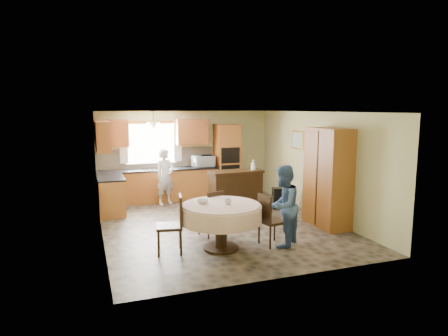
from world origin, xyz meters
TOP-DOWN VIEW (x-y plane):
  - floor at (0.00, 0.00)m, footprint 5.00×6.00m
  - ceiling at (0.00, 0.00)m, footprint 5.00×6.00m
  - wall_back at (0.00, 3.00)m, footprint 5.00×0.02m
  - wall_front at (0.00, -3.00)m, footprint 5.00×0.02m
  - wall_left at (-2.50, 0.00)m, footprint 0.02×6.00m
  - wall_right at (2.50, 0.00)m, footprint 0.02×6.00m
  - window at (-1.00, 2.98)m, footprint 1.40×0.03m
  - curtain_left at (-1.75, 2.93)m, footprint 0.22×0.02m
  - curtain_right at (-0.25, 2.93)m, footprint 0.22×0.02m
  - base_cab_back at (-0.85, 2.70)m, footprint 3.30×0.60m
  - counter_back at (-0.85, 2.70)m, footprint 3.30×0.64m
  - base_cab_left at (-2.20, 1.80)m, footprint 0.60×1.20m
  - counter_left at (-2.20, 1.80)m, footprint 0.64×1.20m
  - backsplash at (-0.85, 2.99)m, footprint 3.30×0.02m
  - wall_cab_left at (-2.05, 2.83)m, footprint 0.85×0.33m
  - wall_cab_right at (0.15, 2.83)m, footprint 0.90×0.33m
  - wall_cab_side at (-2.33, 1.80)m, footprint 0.33×1.20m
  - oven_tower at (1.15, 2.69)m, footprint 0.66×0.62m
  - oven_upper at (1.15, 2.38)m, footprint 0.56×0.01m
  - oven_lower at (1.15, 2.38)m, footprint 0.56×0.01m
  - pendant at (-1.00, 2.50)m, footprint 0.36×0.36m
  - sideboard at (0.80, 1.06)m, footprint 1.39×0.65m
  - space_heater at (1.97, 0.87)m, footprint 0.45×0.37m
  - cupboard at (2.22, -0.85)m, footprint 0.57×1.13m
  - dining_table at (-0.46, -1.48)m, footprint 1.49×1.49m
  - chair_left at (-1.32, -1.38)m, footprint 0.53×0.53m
  - chair_back at (-0.37, -0.71)m, footprint 0.51×0.51m
  - chair_right at (0.46, -1.60)m, footprint 0.49×0.49m
  - framed_picture at (2.47, 0.90)m, footprint 0.06×0.59m
  - microwave at (0.42, 2.65)m, footprint 0.64×0.50m
  - person_sink at (-0.75, 2.30)m, footprint 0.65×0.55m
  - person_dining at (0.69, -1.69)m, footprint 0.95×0.93m
  - bowl_sideboard at (0.50, 1.06)m, footprint 0.24×0.24m
  - bottle_sideboard at (1.28, 1.06)m, footprint 0.16×0.16m
  - cup_table at (-0.35, -1.52)m, footprint 0.16×0.16m
  - bowl_table at (-0.76, -1.30)m, footprint 0.24×0.24m

SIDE VIEW (x-z plane):
  - floor at x=0.00m, z-range -0.01..0.01m
  - space_heater at x=1.97m, z-range 0.00..0.54m
  - base_cab_back at x=-0.85m, z-range 0.00..0.88m
  - base_cab_left at x=-2.20m, z-range 0.00..0.88m
  - sideboard at x=0.80m, z-range 0.00..0.96m
  - chair_back at x=-0.37m, z-range 0.05..0.99m
  - chair_right at x=0.46m, z-range 0.05..1.04m
  - chair_left at x=-1.32m, z-range 0.06..1.10m
  - dining_table at x=-0.46m, z-range 0.24..1.09m
  - oven_lower at x=1.15m, z-range 0.53..0.97m
  - person_sink at x=-0.75m, z-range 0.00..1.51m
  - person_dining at x=0.69m, z-range 0.00..1.54m
  - bowl_table at x=-0.76m, z-range 0.85..0.91m
  - cup_table at x=-0.35m, z-range 0.85..0.95m
  - counter_back at x=-0.85m, z-range 0.88..0.92m
  - counter_left at x=-2.20m, z-range 0.88..0.92m
  - bowl_sideboard at x=0.50m, z-range 0.96..1.02m
  - oven_tower at x=1.15m, z-range 0.00..2.12m
  - cupboard at x=2.22m, z-range 0.00..2.16m
  - microwave at x=0.42m, z-range 0.92..1.24m
  - bottle_sideboard at x=1.28m, z-range 0.96..1.28m
  - backsplash at x=-0.85m, z-range 0.90..1.46m
  - wall_back at x=0.00m, z-range 0.00..2.50m
  - wall_front at x=0.00m, z-range 0.00..2.50m
  - wall_left at x=-2.50m, z-range 0.00..2.50m
  - wall_right at x=2.50m, z-range 0.00..2.50m
  - oven_upper at x=1.15m, z-range 1.02..1.48m
  - window at x=-1.00m, z-range 1.05..2.15m
  - curtain_left at x=-1.75m, z-range 1.08..2.22m
  - curtain_right at x=-0.25m, z-range 1.08..2.22m
  - framed_picture at x=2.47m, z-range 1.52..2.01m
  - wall_cab_left at x=-2.05m, z-range 1.55..2.27m
  - wall_cab_right at x=0.15m, z-range 1.55..2.27m
  - wall_cab_side at x=-2.33m, z-range 1.55..2.27m
  - pendant at x=-1.00m, z-range 2.03..2.21m
  - ceiling at x=0.00m, z-range 2.50..2.50m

